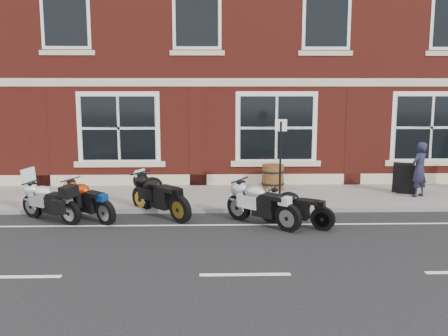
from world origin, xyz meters
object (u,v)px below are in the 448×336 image
at_px(moto_sport_red, 88,199).
at_px(parking_sign, 280,155).
at_px(moto_naked_black, 296,207).
at_px(pedestrian_left, 419,170).
at_px(moto_touring_silver, 50,200).
at_px(moto_sport_black, 160,194).
at_px(a_board_sign, 404,179).
at_px(moto_sport_silver, 262,202).
at_px(barrel_planter, 273,177).

bearing_deg(moto_sport_red, parking_sign, -33.89).
bearing_deg(moto_naked_black, pedestrian_left, -25.79).
relative_size(moto_touring_silver, moto_naked_black, 1.04).
distance_m(moto_touring_silver, moto_naked_black, 5.98).
bearing_deg(moto_naked_black, parking_sign, 33.86).
height_order(moto_sport_black, parking_sign, parking_sign).
bearing_deg(moto_sport_black, a_board_sign, -27.08).
bearing_deg(a_board_sign, parking_sign, -141.30).
height_order(moto_naked_black, a_board_sign, a_board_sign).
distance_m(moto_touring_silver, moto_sport_black, 2.68).
xyz_separation_m(moto_sport_silver, moto_naked_black, (0.78, -0.12, -0.08)).
relative_size(moto_sport_black, a_board_sign, 1.91).
bearing_deg(moto_sport_silver, moto_touring_silver, 128.37).
bearing_deg(barrel_planter, pedestrian_left, -14.87).
height_order(moto_naked_black, pedestrian_left, pedestrian_left).
bearing_deg(moto_sport_red, barrel_planter, -17.97).
bearing_deg(barrel_planter, moto_naked_black, -88.68).
bearing_deg(moto_sport_red, moto_sport_silver, -56.88).
relative_size(moto_touring_silver, moto_sport_red, 1.07).
height_order(moto_sport_red, moto_sport_silver, moto_sport_silver).
xyz_separation_m(moto_touring_silver, pedestrian_left, (9.93, 1.93, 0.39)).
bearing_deg(pedestrian_left, a_board_sign, -94.00).
height_order(moto_touring_silver, pedestrian_left, pedestrian_left).
xyz_separation_m(moto_sport_black, moto_naked_black, (3.28, -0.98, -0.10)).
height_order(pedestrian_left, barrel_planter, pedestrian_left).
bearing_deg(barrel_planter, moto_sport_silver, -101.09).
distance_m(a_board_sign, parking_sign, 4.05).
bearing_deg(barrel_planter, moto_sport_black, -139.88).
xyz_separation_m(moto_naked_black, barrel_planter, (-0.08, 3.67, 0.03)).
relative_size(a_board_sign, parking_sign, 0.40).
bearing_deg(moto_sport_silver, parking_sign, 24.64).
height_order(moto_touring_silver, moto_sport_red, moto_touring_silver).
bearing_deg(moto_naked_black, moto_sport_red, 112.98).
distance_m(moto_sport_silver, parking_sign, 2.22).
xyz_separation_m(moto_sport_black, pedestrian_left, (7.27, 1.61, 0.33)).
bearing_deg(pedestrian_left, moto_touring_silver, -23.21).
height_order(moto_sport_red, barrel_planter, moto_sport_red).
relative_size(moto_naked_black, pedestrian_left, 1.03).
bearing_deg(a_board_sign, moto_naked_black, -116.75).
height_order(moto_touring_silver, moto_sport_silver, moto_touring_silver).
bearing_deg(a_board_sign, moto_sport_red, -140.99).
bearing_deg(moto_touring_silver, moto_naked_black, -63.92).
relative_size(moto_sport_red, a_board_sign, 1.75).
height_order(moto_touring_silver, parking_sign, parking_sign).
bearing_deg(pedestrian_left, moto_sport_black, -21.72).
bearing_deg(moto_sport_black, moto_naked_black, -59.93).
relative_size(moto_touring_silver, pedestrian_left, 1.08).
distance_m(moto_touring_silver, barrel_planter, 6.59).
height_order(moto_sport_black, pedestrian_left, pedestrian_left).
relative_size(moto_touring_silver, barrel_planter, 2.19).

